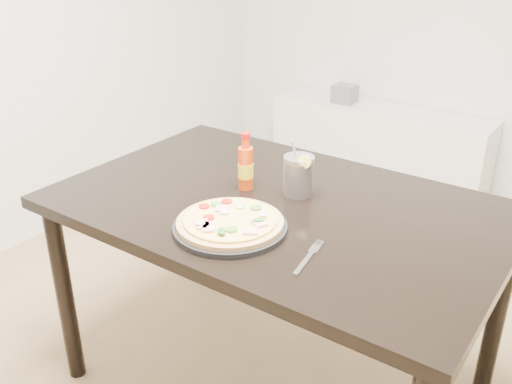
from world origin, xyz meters
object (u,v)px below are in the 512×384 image
Objects in this scene: dining_table at (277,225)px; fork at (309,256)px; pizza at (230,221)px; media_console at (378,145)px; hot_sauce_bottle at (246,167)px; cola_cup at (298,176)px; plate at (230,227)px.

fork is at bearing -42.54° from dining_table.
media_console is at bearing 102.24° from pizza.
hot_sauce_bottle reaches higher than fork.
cola_cup is 0.39m from fork.
plate is at bearing -92.87° from dining_table.
pizza reaches higher than plate.
media_console is at bearing 105.26° from cola_cup.
dining_table is 7.43× the size of fork.
fork is at bearing -71.29° from media_console.
media_console is (-0.47, 2.16, -0.53)m from pizza.
dining_table is 2.03m from media_console.
dining_table is at bearing -76.00° from media_console.
hot_sauce_bottle is at bearing 137.93° from fork.
dining_table is 1.00× the size of media_console.
plate is 1.75× the size of fork.
cola_cup reaches higher than dining_table.
media_console is at bearing 99.48° from fork.
cola_cup is at bearing 20.52° from hot_sauce_bottle.
dining_table is at bearing 128.23° from fork.
pizza reaches higher than dining_table.
cola_cup is 1.99m from media_console.
fork is (0.26, 0.00, -0.02)m from pizza.
plate is at bearing -77.75° from media_console.
pizza reaches higher than fork.
hot_sauce_bottle is 2.02m from media_console.
cola_cup is at bearing -74.74° from media_console.
hot_sauce_bottle is at bearing 117.08° from pizza.
pizza is at bearing -92.89° from dining_table.
cola_cup is (0.03, 0.32, 0.04)m from pizza.
plate is 0.30m from hot_sauce_bottle.
cola_cup is at bearing 75.91° from dining_table.
pizza is (-0.00, -0.00, 0.02)m from plate.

